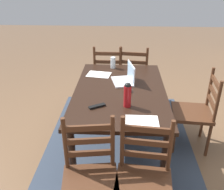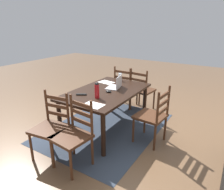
{
  "view_description": "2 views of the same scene",
  "coord_description": "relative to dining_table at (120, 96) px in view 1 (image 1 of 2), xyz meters",
  "views": [
    {
      "loc": [
        2.56,
        0.03,
        1.97
      ],
      "look_at": [
        -0.04,
        -0.09,
        0.64
      ],
      "focal_mm": 40.3,
      "sensor_mm": 36.0,
      "label": 1
    },
    {
      "loc": [
        2.84,
        1.89,
        1.88
      ],
      "look_at": [
        -0.11,
        0.05,
        0.62
      ],
      "focal_mm": 32.97,
      "sensor_mm": 36.0,
      "label": 2
    }
  ],
  "objects": [
    {
      "name": "ground_plane",
      "position": [
        0.0,
        0.0,
        -0.65
      ],
      "size": [
        14.0,
        14.0,
        0.0
      ],
      "primitive_type": "plane",
      "color": "brown"
    },
    {
      "name": "tv_remote",
      "position": [
        0.41,
        -0.22,
        0.09
      ],
      "size": [
        0.12,
        0.17,
        0.02
      ],
      "primitive_type": "cube",
      "rotation": [
        0.0,
        0.0,
        0.53
      ],
      "color": "black",
      "rests_on": "dining_table"
    },
    {
      "name": "paper_stack_right",
      "position": [
        -0.43,
        -0.28,
        0.08
      ],
      "size": [
        0.26,
        0.33,
        0.0
      ],
      "primitive_type": "cube",
      "rotation": [
        0.0,
        0.0,
        -0.17
      ],
      "color": "white",
      "rests_on": "dining_table"
    },
    {
      "name": "chair_far_head",
      "position": [
        0.0,
        0.88,
        -0.19
      ],
      "size": [
        0.48,
        0.48,
        0.95
      ],
      "color": "#4C2B19",
      "rests_on": "ground"
    },
    {
      "name": "water_bottle",
      "position": [
        0.38,
        0.08,
        0.21
      ],
      "size": [
        0.07,
        0.07,
        0.25
      ],
      "color": "#A81419",
      "rests_on": "dining_table"
    },
    {
      "name": "area_rug",
      "position": [
        0.0,
        0.0,
        -0.65
      ],
      "size": [
        2.38,
        1.78,
        0.01
      ],
      "primitive_type": "cube",
      "color": "#333D4C",
      "rests_on": "ground"
    },
    {
      "name": "paper_stack_left",
      "position": [
        0.65,
        0.21,
        0.08
      ],
      "size": [
        0.21,
        0.3,
        0.0
      ],
      "primitive_type": "cube",
      "rotation": [
        0.0,
        0.0,
        -0.01
      ],
      "color": "white",
      "rests_on": "dining_table"
    },
    {
      "name": "drinking_glass",
      "position": [
        -0.68,
        -0.11,
        0.16
      ],
      "size": [
        0.07,
        0.07,
        0.15
      ],
      "primitive_type": "cylinder",
      "color": "silver",
      "rests_on": "dining_table"
    },
    {
      "name": "chair_right_near",
      "position": [
        1.1,
        -0.21,
        -0.19
      ],
      "size": [
        0.49,
        0.49,
        0.95
      ],
      "color": "#4C2B19",
      "rests_on": "ground"
    },
    {
      "name": "laptop",
      "position": [
        -0.22,
        0.07,
        0.14
      ],
      "size": [
        0.36,
        0.29,
        0.23
      ],
      "color": "silver",
      "rests_on": "dining_table"
    },
    {
      "name": "chair_right_far",
      "position": [
        1.1,
        0.21,
        -0.19
      ],
      "size": [
        0.48,
        0.48,
        0.95
      ],
      "color": "#4C2B19",
      "rests_on": "ground"
    },
    {
      "name": "chair_left_far",
      "position": [
        -1.1,
        0.2,
        -0.19
      ],
      "size": [
        0.49,
        0.49,
        0.95
      ],
      "color": "#4C2B19",
      "rests_on": "ground"
    },
    {
      "name": "computer_mouse",
      "position": [
        0.06,
        0.09,
        0.1
      ],
      "size": [
        0.08,
        0.11,
        0.03
      ],
      "primitive_type": "ellipsoid",
      "rotation": [
        0.0,
        0.0,
        0.18
      ],
      "color": "black",
      "rests_on": "dining_table"
    },
    {
      "name": "chair_left_near",
      "position": [
        -1.1,
        -0.2,
        -0.19
      ],
      "size": [
        0.44,
        0.44,
        0.95
      ],
      "color": "#4C2B19",
      "rests_on": "ground"
    },
    {
      "name": "dining_table",
      "position": [
        0.0,
        0.0,
        0.0
      ],
      "size": [
        1.63,
        1.02,
        0.73
      ],
      "color": "black",
      "rests_on": "ground"
    }
  ]
}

